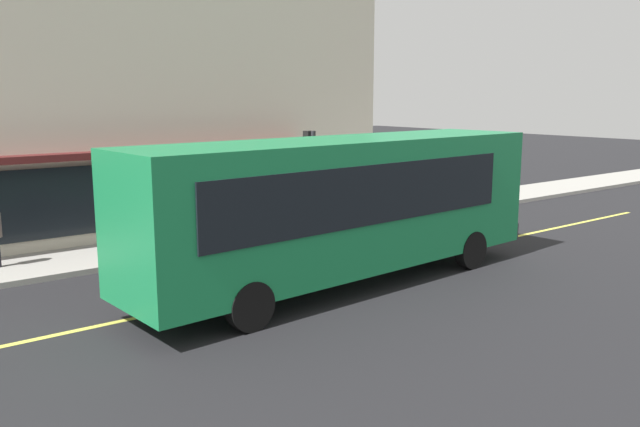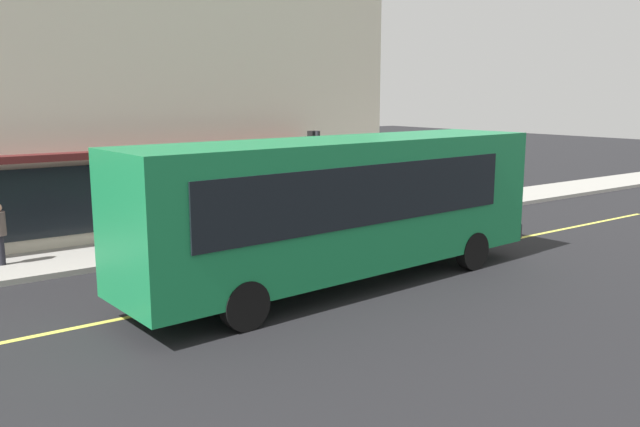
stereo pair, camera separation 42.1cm
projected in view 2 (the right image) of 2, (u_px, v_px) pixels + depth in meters
ground at (218, 299)px, 14.55m from camera, size 120.00×120.00×0.00m
sidewalk at (134, 251)px, 18.70m from camera, size 80.00×2.73×0.15m
lane_centre_stripe at (218, 299)px, 14.55m from camera, size 36.00×0.16×0.01m
storefront_building at (13, 41)px, 21.05m from camera, size 24.31×8.97×12.44m
bus at (344, 203)px, 15.37m from camera, size 11.25×3.14×3.50m
traffic_light at (314, 156)px, 21.35m from camera, size 0.30×0.52×3.20m
pedestrian_by_curb at (266, 195)px, 21.31m from camera, size 0.34×0.34×1.84m
pedestrian_waiting at (256, 202)px, 19.95m from camera, size 0.34×0.34×1.85m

